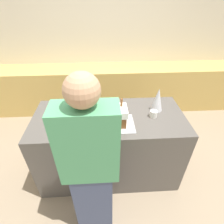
% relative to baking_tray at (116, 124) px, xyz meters
% --- Properties ---
extents(ground_plane, '(12.00, 12.00, 0.00)m').
position_rel_baking_tray_xyz_m(ground_plane, '(-0.07, 0.15, -0.95)').
color(ground_plane, gray).
extents(wall_back, '(8.00, 0.05, 2.60)m').
position_rel_baking_tray_xyz_m(wall_back, '(-0.07, 2.12, 0.35)').
color(wall_back, beige).
rests_on(wall_back, ground_plane).
extents(back_cabinet_block, '(6.00, 0.60, 0.89)m').
position_rel_baking_tray_xyz_m(back_cabinet_block, '(-0.07, 1.80, -0.51)').
color(back_cabinet_block, tan).
rests_on(back_cabinet_block, ground_plane).
extents(kitchen_island, '(1.74, 0.78, 0.95)m').
position_rel_baking_tray_xyz_m(kitchen_island, '(-0.07, 0.15, -0.48)').
color(kitchen_island, '#514C47').
rests_on(kitchen_island, ground_plane).
extents(baking_tray, '(0.38, 0.32, 0.01)m').
position_rel_baking_tray_xyz_m(baking_tray, '(0.00, 0.00, 0.00)').
color(baking_tray, silver).
rests_on(baking_tray, kitchen_island).
extents(gingerbread_house, '(0.22, 0.20, 0.29)m').
position_rel_baking_tray_xyz_m(gingerbread_house, '(0.00, 0.00, 0.11)').
color(gingerbread_house, brown).
rests_on(gingerbread_house, baking_tray).
extents(decorative_tree, '(0.14, 0.14, 0.28)m').
position_rel_baking_tray_xyz_m(decorative_tree, '(0.50, 0.25, 0.14)').
color(decorative_tree, silver).
rests_on(decorative_tree, kitchen_island).
extents(candy_bowl_near_tray_left, '(0.12, 0.12, 0.04)m').
position_rel_baking_tray_xyz_m(candy_bowl_near_tray_left, '(-0.60, 0.21, 0.02)').
color(candy_bowl_near_tray_left, white).
rests_on(candy_bowl_near_tray_left, kitchen_island).
extents(candy_bowl_far_right, '(0.13, 0.13, 0.04)m').
position_rel_baking_tray_xyz_m(candy_bowl_far_right, '(-0.67, 0.38, 0.02)').
color(candy_bowl_far_right, white).
rests_on(candy_bowl_far_right, kitchen_island).
extents(candy_bowl_far_left, '(0.10, 0.10, 0.04)m').
position_rel_baking_tray_xyz_m(candy_bowl_far_left, '(-0.42, 0.41, 0.02)').
color(candy_bowl_far_left, white).
rests_on(candy_bowl_far_left, kitchen_island).
extents(candy_bowl_center_rear, '(0.11, 0.11, 0.05)m').
position_rel_baking_tray_xyz_m(candy_bowl_center_rear, '(-0.23, 0.40, 0.03)').
color(candy_bowl_center_rear, white).
rests_on(candy_bowl_center_rear, kitchen_island).
extents(cookbook, '(0.23, 0.14, 0.02)m').
position_rel_baking_tray_xyz_m(cookbook, '(0.04, 0.34, 0.01)').
color(cookbook, '#CCB78C').
rests_on(cookbook, kitchen_island).
extents(mug, '(0.08, 0.08, 0.08)m').
position_rel_baking_tray_xyz_m(mug, '(0.43, 0.12, 0.03)').
color(mug, white).
rests_on(mug, kitchen_island).
extents(person, '(0.46, 0.58, 1.76)m').
position_rel_baking_tray_xyz_m(person, '(-0.25, -0.52, -0.04)').
color(person, '#424C6B').
rests_on(person, ground_plane).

